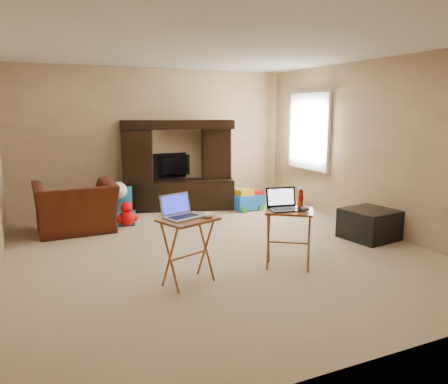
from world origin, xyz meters
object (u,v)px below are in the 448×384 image
television (175,166)px  water_bottle (300,198)px  entertainment_center (179,165)px  tray_table_left (188,251)px  push_toy (249,199)px  mouse_left (208,215)px  mouse_right (305,209)px  child_rocker (121,206)px  tray_table_right (289,239)px  plush_toy (127,214)px  laptop_left (184,207)px  ottoman (370,224)px  laptop_right (286,200)px  recliner (76,207)px

television → water_bottle: (0.36, -3.48, 0.01)m
entertainment_center → tray_table_left: bearing=-90.2°
push_toy → mouse_left: mouse_left is taller
entertainment_center → mouse_right: entertainment_center is taller
child_rocker → tray_table_right: tray_table_right is taller
plush_toy → laptop_left: size_ratio=1.08×
child_rocker → mouse_left: (0.32, -2.82, 0.44)m
plush_toy → laptop_left: (0.06, -2.53, 0.62)m
tray_table_left → water_bottle: water_bottle is taller
television → mouse_right: 3.69m
entertainment_center → ottoman: entertainment_center is taller
push_toy → laptop_left: bearing=-131.5°
child_rocker → mouse_left: size_ratio=4.06×
child_rocker → push_toy: size_ratio=1.09×
child_rocker → water_bottle: bearing=-45.6°
ottoman → laptop_left: (-2.88, -0.43, 0.61)m
entertainment_center → ottoman: bearing=-40.6°
laptop_left → mouse_left: laptop_left is taller
laptop_right → tray_table_left: bearing=-170.8°
entertainment_center → ottoman: size_ratio=3.03×
entertainment_center → mouse_left: entertainment_center is taller
recliner → water_bottle: bearing=130.7°
laptop_left → water_bottle: (1.43, 0.02, -0.04)m
ottoman → tray_table_right: tray_table_right is taller
tray_table_right → laptop_left: laptop_left is taller
child_rocker → plush_toy: size_ratio=1.47×
laptop_left → mouse_right: laptop_left is taller
entertainment_center → television: (0.00, 0.19, -0.03)m
television → tray_table_right: 3.59m
tray_table_left → entertainment_center: bearing=53.0°
television → laptop_left: television is taller
ottoman → push_toy: bearing=107.1°
laptop_right → child_rocker: bearing=124.8°
child_rocker → mouse_right: size_ratio=4.20×
recliner → water_bottle: size_ratio=5.43×
child_rocker → ottoman: bearing=-22.7°
ottoman → mouse_right: bearing=-158.2°
mouse_right → tray_table_left: bearing=173.6°
child_rocker → push_toy: (2.29, -0.01, -0.09)m
entertainment_center → mouse_right: bearing=-68.1°
recliner → tray_table_left: bearing=107.0°
laptop_left → mouse_left: size_ratio=2.58×
laptop_left → laptop_right: bearing=-20.4°
tray_table_left → mouse_right: (1.33, -0.15, 0.35)m
push_toy → laptop_right: bearing=-112.5°
child_rocker → ottoman: (2.99, -2.29, -0.08)m
tray_table_left → water_bottle: 1.46m
mouse_right → plush_toy: bearing=117.6°
television → mouse_right: size_ratio=5.95×
entertainment_center → television: 0.19m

